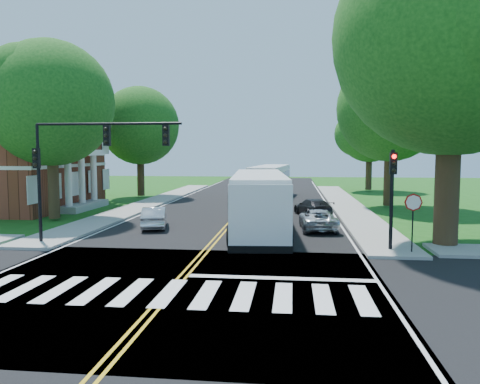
# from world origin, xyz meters

# --- Properties ---
(ground) EXTENTS (140.00, 140.00, 0.00)m
(ground) POSITION_xyz_m (0.00, 0.00, 0.00)
(ground) COLOR #164D13
(ground) RESTS_ON ground
(road) EXTENTS (14.00, 96.00, 0.01)m
(road) POSITION_xyz_m (0.00, 18.00, 0.01)
(road) COLOR black
(road) RESTS_ON ground
(cross_road) EXTENTS (60.00, 12.00, 0.01)m
(cross_road) POSITION_xyz_m (0.00, 0.00, 0.01)
(cross_road) COLOR black
(cross_road) RESTS_ON ground
(center_line) EXTENTS (0.36, 70.00, 0.01)m
(center_line) POSITION_xyz_m (0.00, 22.00, 0.01)
(center_line) COLOR gold
(center_line) RESTS_ON road
(edge_line_w) EXTENTS (0.12, 70.00, 0.01)m
(edge_line_w) POSITION_xyz_m (-6.80, 22.00, 0.01)
(edge_line_w) COLOR silver
(edge_line_w) RESTS_ON road
(edge_line_e) EXTENTS (0.12, 70.00, 0.01)m
(edge_line_e) POSITION_xyz_m (6.80, 22.00, 0.01)
(edge_line_e) COLOR silver
(edge_line_e) RESTS_ON road
(crosswalk) EXTENTS (12.60, 3.00, 0.01)m
(crosswalk) POSITION_xyz_m (0.00, -0.50, 0.02)
(crosswalk) COLOR silver
(crosswalk) RESTS_ON road
(stop_bar) EXTENTS (6.60, 0.40, 0.01)m
(stop_bar) POSITION_xyz_m (3.50, 1.60, 0.02)
(stop_bar) COLOR silver
(stop_bar) RESTS_ON road
(sidewalk_nw) EXTENTS (2.60, 40.00, 0.15)m
(sidewalk_nw) POSITION_xyz_m (-8.30, 25.00, 0.07)
(sidewalk_nw) COLOR gray
(sidewalk_nw) RESTS_ON ground
(sidewalk_ne) EXTENTS (2.60, 40.00, 0.15)m
(sidewalk_ne) POSITION_xyz_m (8.30, 25.00, 0.07)
(sidewalk_ne) COLOR gray
(sidewalk_ne) RESTS_ON ground
(tree_ne_big) EXTENTS (10.80, 10.80, 14.91)m
(tree_ne_big) POSITION_xyz_m (11.00, 8.00, 9.62)
(tree_ne_big) COLOR #322014
(tree_ne_big) RESTS_ON ground
(tree_west_near) EXTENTS (8.00, 8.00, 11.40)m
(tree_west_near) POSITION_xyz_m (-11.50, 14.00, 7.53)
(tree_west_near) COLOR #322014
(tree_west_near) RESTS_ON ground
(tree_west_far) EXTENTS (7.60, 7.60, 10.67)m
(tree_west_far) POSITION_xyz_m (-11.00, 30.00, 7.00)
(tree_west_far) COLOR #322014
(tree_west_far) RESTS_ON ground
(tree_east_mid) EXTENTS (8.40, 8.40, 11.93)m
(tree_east_mid) POSITION_xyz_m (11.50, 24.00, 7.86)
(tree_east_mid) COLOR #322014
(tree_east_mid) RESTS_ON ground
(tree_east_far) EXTENTS (7.20, 7.20, 10.34)m
(tree_east_far) POSITION_xyz_m (12.50, 40.00, 6.86)
(tree_east_far) COLOR #322014
(tree_east_far) RESTS_ON ground
(signal_nw) EXTENTS (7.15, 0.46, 5.66)m
(signal_nw) POSITION_xyz_m (-5.86, 6.43, 4.38)
(signal_nw) COLOR black
(signal_nw) RESTS_ON ground
(signal_ne) EXTENTS (0.30, 0.46, 4.40)m
(signal_ne) POSITION_xyz_m (8.20, 6.44, 2.96)
(signal_ne) COLOR black
(signal_ne) RESTS_ON ground
(stop_sign) EXTENTS (0.76, 0.08, 2.53)m
(stop_sign) POSITION_xyz_m (9.00, 5.98, 2.03)
(stop_sign) COLOR black
(stop_sign) RESTS_ON ground
(bus_lead) EXTENTS (3.79, 12.78, 3.26)m
(bus_lead) POSITION_xyz_m (2.03, 10.94, 1.73)
(bus_lead) COLOR silver
(bus_lead) RESTS_ON road
(bus_follow) EXTENTS (3.71, 12.28, 3.13)m
(bus_follow) POSITION_xyz_m (1.75, 29.75, 1.66)
(bus_follow) COLOR silver
(bus_follow) RESTS_ON road
(hatchback) EXTENTS (2.16, 3.97, 1.24)m
(hatchback) POSITION_xyz_m (-4.15, 11.78, 0.63)
(hatchback) COLOR silver
(hatchback) RESTS_ON road
(suv) EXTENTS (2.19, 4.37, 1.19)m
(suv) POSITION_xyz_m (5.33, 12.18, 0.61)
(suv) COLOR silver
(suv) RESTS_ON road
(dark_sedan) EXTENTS (2.89, 4.52, 1.22)m
(dark_sedan) POSITION_xyz_m (5.28, 17.89, 0.62)
(dark_sedan) COLOR black
(dark_sedan) RESTS_ON road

